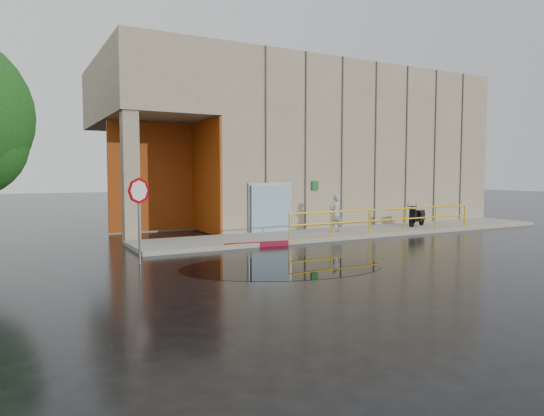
% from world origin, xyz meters
% --- Properties ---
extents(ground, '(120.00, 120.00, 0.00)m').
position_xyz_m(ground, '(0.00, 0.00, 0.00)').
color(ground, black).
rests_on(ground, ground).
extents(sidewalk, '(20.00, 3.00, 0.15)m').
position_xyz_m(sidewalk, '(4.00, 4.50, 0.07)').
color(sidewalk, gray).
rests_on(sidewalk, ground).
extents(building, '(20.00, 10.17, 8.00)m').
position_xyz_m(building, '(5.10, 10.98, 4.21)').
color(building, gray).
rests_on(building, ground).
extents(guardrail, '(9.56, 0.06, 1.03)m').
position_xyz_m(guardrail, '(4.25, 3.15, 0.68)').
color(guardrail, '#ECB80C').
rests_on(guardrail, sidewalk).
extents(person, '(0.61, 0.42, 1.61)m').
position_xyz_m(person, '(2.65, 4.57, 0.96)').
color(person, '#A8A8AD').
rests_on(person, sidewalk).
extents(scooter, '(1.58, 1.01, 1.19)m').
position_xyz_m(scooter, '(7.34, 4.49, 0.83)').
color(scooter, black).
rests_on(scooter, sidewalk).
extents(stop_sign, '(0.70, 0.38, 2.53)m').
position_xyz_m(stop_sign, '(-6.38, 1.70, 1.85)').
color(stop_sign, slate).
rests_on(stop_sign, ground).
extents(red_curb, '(2.40, 0.51, 0.18)m').
position_xyz_m(red_curb, '(-1.89, 3.10, 0.09)').
color(red_curb, maroon).
rests_on(red_curb, ground).
extents(puddle, '(6.60, 5.15, 0.01)m').
position_xyz_m(puddle, '(-2.95, -0.61, 0.00)').
color(puddle, black).
rests_on(puddle, ground).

